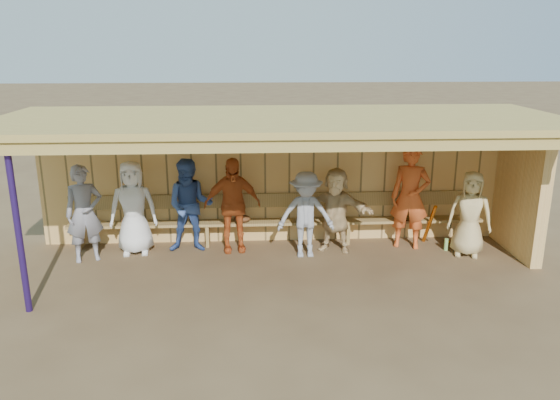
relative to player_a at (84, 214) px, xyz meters
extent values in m
plane|color=brown|center=(3.29, -0.46, -0.83)|extent=(90.00, 90.00, 0.00)
imported|color=gray|center=(0.00, 0.00, 0.00)|extent=(0.71, 0.59, 1.67)
imported|color=white|center=(0.75, 0.31, 0.00)|extent=(0.86, 0.61, 1.66)
imported|color=#365294|center=(1.73, 0.35, 0.01)|extent=(0.82, 0.64, 1.68)
imported|color=#C1521E|center=(2.47, 0.32, 0.02)|extent=(1.04, 0.53, 1.70)
imported|color=#93969B|center=(3.74, -0.02, -0.08)|extent=(0.98, 0.57, 1.51)
imported|color=#D8B47A|center=(4.29, 0.23, -0.08)|extent=(1.47, 0.93, 1.51)
imported|color=#D65522|center=(5.65, 0.34, 0.10)|extent=(0.79, 0.64, 1.87)
imported|color=tan|center=(6.59, -0.11, -0.08)|extent=(0.86, 0.71, 1.50)
cube|color=#E1AE60|center=(3.29, 0.89, 0.37)|extent=(8.60, 0.20, 2.40)
cube|color=#E1AE60|center=(7.49, -0.01, 0.37)|extent=(0.20, 1.62, 2.40)
cube|color=#B29749|center=(3.29, -0.46, 1.62)|extent=(8.80, 3.20, 0.10)
cube|color=#B29749|center=(3.29, -1.96, 1.49)|extent=(8.80, 0.10, 0.18)
cube|color=#B29749|center=(-0.51, -0.46, 1.48)|extent=(0.08, 3.00, 0.16)
cube|color=#B29749|center=(0.44, -0.46, 1.48)|extent=(0.08, 3.00, 0.16)
cube|color=#B29749|center=(1.39, -0.46, 1.48)|extent=(0.08, 3.00, 0.16)
cube|color=#B29749|center=(2.34, -0.46, 1.48)|extent=(0.08, 3.00, 0.16)
cube|color=#B29749|center=(3.29, -0.46, 1.48)|extent=(0.08, 3.00, 0.16)
cube|color=#B29749|center=(4.24, -0.46, 1.48)|extent=(0.08, 3.00, 0.16)
cube|color=#B29749|center=(5.19, -0.46, 1.48)|extent=(0.08, 3.00, 0.16)
cube|color=#B29749|center=(6.14, -0.46, 1.48)|extent=(0.08, 3.00, 0.16)
cube|color=#B29749|center=(7.09, -0.46, 1.48)|extent=(0.08, 3.00, 0.16)
cylinder|color=navy|center=(-0.31, -1.86, 0.37)|extent=(0.09, 0.09, 2.40)
cube|color=#A07F44|center=(3.29, 0.60, -0.41)|extent=(7.60, 0.32, 0.05)
cube|color=#A07F44|center=(3.29, 0.76, -0.03)|extent=(7.60, 0.04, 0.26)
cube|color=#A07F44|center=(-0.31, 0.60, -0.63)|extent=(0.06, 0.29, 0.40)
cube|color=#A07F44|center=(2.00, 0.60, -0.63)|extent=(0.06, 0.29, 0.40)
cube|color=#A07F44|center=(4.59, 0.60, -0.63)|extent=(0.06, 0.29, 0.40)
cube|color=#A07F44|center=(6.89, 0.60, -0.63)|extent=(0.06, 0.29, 0.40)
cylinder|color=orange|center=(6.07, 0.40, -0.43)|extent=(0.13, 0.41, 0.80)
sphere|color=orange|center=(6.45, 0.40, -0.79)|extent=(0.08, 0.08, 0.08)
ellipsoid|color=#593319|center=(-0.21, 0.55, -0.32)|extent=(0.30, 0.24, 0.14)
ellipsoid|color=#593319|center=(0.61, 0.55, -0.32)|extent=(0.30, 0.24, 0.14)
ellipsoid|color=#593319|center=(2.64, 0.55, -0.32)|extent=(0.30, 0.24, 0.14)
cylinder|color=#90BE5F|center=(5.89, 0.65, -0.27)|extent=(0.07, 0.07, 0.22)
cylinder|color=gold|center=(5.86, 0.65, -0.27)|extent=(0.07, 0.07, 0.22)
cylinder|color=#88C663|center=(6.30, 0.10, -0.72)|extent=(0.07, 0.07, 0.22)
camera|label=1|loc=(2.80, -8.92, 2.75)|focal=35.00mm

